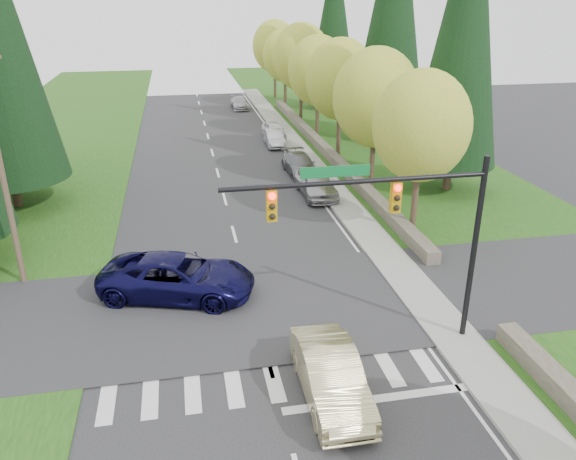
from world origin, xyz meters
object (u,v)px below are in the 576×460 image
object	(u,v)px
sedan_champagne	(331,376)
parked_car_c	(274,138)
parked_car_a	(316,183)
parked_car_b	(300,164)
parked_car_d	(274,130)
suv_navy	(178,277)
parked_car_e	(240,103)

from	to	relation	value
sedan_champagne	parked_car_c	xyz separation A→B (m)	(3.57, 30.99, -0.16)
parked_car_a	parked_car_c	world-z (taller)	parked_car_a
parked_car_b	parked_car_d	size ratio (longest dim) A/B	1.20
parked_car_c	parked_car_b	bearing A→B (deg)	-85.74
sedan_champagne	suv_navy	bearing A→B (deg)	121.78
suv_navy	parked_car_d	bearing A→B (deg)	-0.56
parked_car_c	parked_car_d	bearing A→B (deg)	82.54
parked_car_c	parked_car_d	world-z (taller)	parked_car_d
parked_car_d	parked_car_a	bearing A→B (deg)	-93.44
parked_car_c	parked_car_d	size ratio (longest dim) A/B	1.00
sedan_champagne	parked_car_d	bearing A→B (deg)	83.48
sedan_champagne	parked_car_b	bearing A→B (deg)	80.37
sedan_champagne	parked_car_b	xyz separation A→B (m)	(4.00, 23.02, -0.12)
sedan_champagne	parked_car_d	size ratio (longest dim) A/B	1.24
sedan_champagne	parked_car_e	xyz separation A→B (m)	(2.60, 47.49, -0.18)
parked_car_e	parked_car_a	bearing A→B (deg)	-87.80
suv_navy	parked_car_a	size ratio (longest dim) A/B	1.31
parked_car_d	parked_car_e	bearing A→B (deg)	92.40
parked_car_b	parked_car_e	world-z (taller)	parked_car_b
parked_car_a	parked_car_e	world-z (taller)	parked_car_a
sedan_champagne	parked_car_a	size ratio (longest dim) A/B	1.00
suv_navy	parked_car_b	bearing A→B (deg)	-11.22
parked_car_c	suv_navy	bearing A→B (deg)	-107.67
parked_car_c	parked_car_e	size ratio (longest dim) A/B	0.92
parked_car_b	parked_car_a	bearing A→B (deg)	-92.20
parked_car_a	parked_car_d	size ratio (longest dim) A/B	1.24
suv_navy	parked_car_a	distance (m)	13.92
parked_car_c	parked_car_e	xyz separation A→B (m)	(-0.97, 16.51, -0.03)
sedan_champagne	parked_car_d	world-z (taller)	sedan_champagne
parked_car_c	parked_car_d	distance (m)	2.86
sedan_champagne	parked_car_a	distance (m)	18.78
parked_car_e	parked_car_d	bearing A→B (deg)	-84.71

